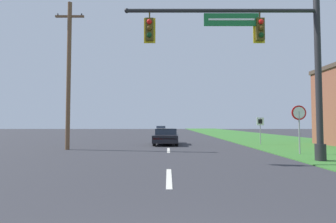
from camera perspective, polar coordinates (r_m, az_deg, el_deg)
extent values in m
cube|color=#38752D|center=(33.52, 18.34, -5.25)|extent=(10.00, 110.00, 0.04)
cube|color=silver|center=(7.94, 0.17, -14.19)|extent=(0.16, 2.80, 0.01)
cube|color=silver|center=(15.86, 0.06, -8.42)|extent=(0.16, 2.80, 0.01)
cube|color=silver|center=(23.83, 0.02, -6.51)|extent=(0.16, 2.80, 0.01)
cube|color=silver|center=(31.82, 0.00, -5.55)|extent=(0.16, 2.80, 0.01)
cube|color=silver|center=(39.81, -0.01, -4.98)|extent=(0.16, 2.80, 0.01)
cylinder|color=#232326|center=(12.88, 30.20, -7.67)|extent=(0.44, 0.44, 0.70)
cylinder|color=#232326|center=(12.97, 29.87, 6.40)|extent=(0.26, 0.26, 7.04)
cylinder|color=#232326|center=(12.34, 11.55, 20.70)|extent=(8.21, 0.16, 0.16)
sphere|color=#232326|center=(12.25, -9.02, 20.86)|extent=(0.21, 0.21, 0.21)
cube|color=#196B33|center=(12.28, 13.56, 18.86)|extent=(2.37, 0.06, 0.55)
cube|color=white|center=(12.25, 13.60, 18.91)|extent=(1.99, 0.01, 0.08)
cylinder|color=#4C4214|center=(12.08, -4.09, 20.28)|extent=(0.06, 0.06, 0.35)
cube|color=yellow|center=(11.97, -4.06, 17.17)|extent=(0.50, 0.03, 1.11)
cube|color=#4C4214|center=(11.84, -4.10, 17.39)|extent=(0.34, 0.24, 0.95)
sphere|color=red|center=(11.81, -4.15, 18.92)|extent=(0.22, 0.22, 0.22)
sphere|color=#51380F|center=(11.71, -4.15, 17.62)|extent=(0.22, 0.22, 0.22)
sphere|color=#0F3D19|center=(11.61, -4.16, 16.30)|extent=(0.22, 0.22, 0.22)
cylinder|color=#4C4214|center=(12.69, 19.28, 19.27)|extent=(0.06, 0.06, 0.35)
cube|color=yellow|center=(12.58, 19.12, 16.30)|extent=(0.50, 0.03, 1.11)
cube|color=#4C4214|center=(12.46, 19.33, 16.49)|extent=(0.34, 0.24, 0.95)
sphere|color=red|center=(12.43, 19.54, 17.94)|extent=(0.22, 0.22, 0.22)
sphere|color=#51380F|center=(12.34, 19.56, 16.70)|extent=(0.22, 0.22, 0.22)
sphere|color=#0F3D19|center=(12.25, 19.58, 15.44)|extent=(0.22, 0.22, 0.22)
cylinder|color=black|center=(21.86, 1.80, -6.02)|extent=(0.22, 0.64, 0.64)
cylinder|color=black|center=(21.91, -2.41, -6.02)|extent=(0.22, 0.64, 0.64)
cylinder|color=black|center=(18.80, 1.83, -6.57)|extent=(0.22, 0.64, 0.64)
cylinder|color=black|center=(18.86, -3.07, -6.55)|extent=(0.22, 0.64, 0.64)
cube|color=black|center=(20.33, -0.46, -5.77)|extent=(1.95, 4.52, 0.55)
cube|color=#283342|center=(20.42, -0.44, -4.39)|extent=(1.66, 1.92, 0.42)
cube|color=black|center=(20.42, -0.44, -3.89)|extent=(1.62, 1.88, 0.06)
cube|color=#B71414|center=(18.13, -0.71, -5.95)|extent=(1.68, 0.11, 0.14)
cylinder|color=black|center=(49.71, -0.63, -4.16)|extent=(0.22, 0.64, 0.64)
cylinder|color=black|center=(49.75, -2.47, -4.16)|extent=(0.22, 0.64, 0.64)
cylinder|color=black|center=(46.78, -0.66, -4.25)|extent=(0.22, 0.64, 0.64)
cylinder|color=black|center=(46.83, -2.63, -4.25)|extent=(0.22, 0.64, 0.64)
cube|color=silver|center=(48.26, -1.60, -3.99)|extent=(1.82, 4.33, 0.55)
cube|color=#283342|center=(48.36, -1.59, -3.42)|extent=(1.60, 1.82, 0.42)
cube|color=silver|center=(48.36, -1.59, -3.20)|extent=(1.57, 1.78, 0.06)
cube|color=#B71414|center=(46.12, -1.67, -3.98)|extent=(1.67, 0.06, 0.14)
cylinder|color=gray|center=(15.20, 26.62, -4.10)|extent=(0.07, 0.07, 2.20)
cylinder|color=red|center=(15.21, 26.54, -0.24)|extent=(0.76, 0.04, 0.76)
cylinder|color=white|center=(15.19, 26.58, -0.24)|extent=(0.61, 0.01, 0.61)
cylinder|color=gray|center=(21.15, 19.41, -4.03)|extent=(0.06, 0.06, 2.00)
cube|color=white|center=(21.15, 19.37, -2.05)|extent=(0.55, 0.04, 0.60)
cube|color=black|center=(21.12, 19.40, -2.05)|extent=(0.31, 0.01, 0.34)
cylinder|color=brown|center=(17.60, -20.87, 7.43)|extent=(0.26, 0.26, 9.26)
cube|color=brown|center=(18.61, -20.66, 18.81)|extent=(1.80, 0.12, 0.12)
cylinder|color=#333338|center=(18.92, -22.91, 18.88)|extent=(0.08, 0.08, 0.12)
cylinder|color=#333338|center=(18.42, -18.34, 19.41)|extent=(0.08, 0.08, 0.12)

